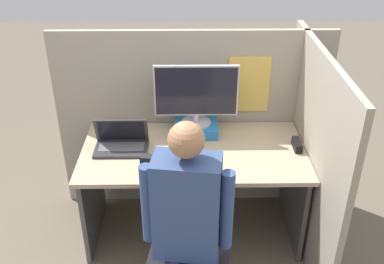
# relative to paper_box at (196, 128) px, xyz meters

# --- Properties ---
(cubicle_panel_back) EXTENTS (2.02, 0.05, 1.42)m
(cubicle_panel_back) POSITION_rel_paper_box_xyz_m (-0.02, 0.17, -0.04)
(cubicle_panel_back) COLOR gray
(cubicle_panel_back) RESTS_ON ground
(cubicle_panel_right) EXTENTS (0.04, 1.43, 1.42)m
(cubicle_panel_right) POSITION_rel_paper_box_xyz_m (0.76, -0.32, -0.05)
(cubicle_panel_right) COLOR gray
(cubicle_panel_right) RESTS_ON ground
(desk) EXTENTS (1.52, 0.77, 0.72)m
(desk) POSITION_rel_paper_box_xyz_m (-0.02, -0.24, -0.21)
(desk) COLOR tan
(desk) RESTS_ON ground
(paper_box) EXTENTS (0.30, 0.25, 0.08)m
(paper_box) POSITION_rel_paper_box_xyz_m (0.00, 0.00, 0.00)
(paper_box) COLOR #236BAD
(paper_box) RESTS_ON desk
(monitor) EXTENTS (0.58, 0.21, 0.44)m
(monitor) POSITION_rel_paper_box_xyz_m (0.00, 0.00, 0.27)
(monitor) COLOR #B2B2B7
(monitor) RESTS_ON paper_box
(laptop) EXTENTS (0.36, 0.21, 0.22)m
(laptop) POSITION_rel_paper_box_xyz_m (-0.51, -0.22, 0.01)
(laptop) COLOR #2D2D33
(laptop) RESTS_ON desk
(mouse) EXTENTS (0.07, 0.04, 0.03)m
(mouse) POSITION_rel_paper_box_xyz_m (-0.22, -0.41, -0.02)
(mouse) COLOR gray
(mouse) RESTS_ON desk
(stapler) EXTENTS (0.05, 0.14, 0.06)m
(stapler) POSITION_rel_paper_box_xyz_m (0.68, -0.23, -0.01)
(stapler) COLOR black
(stapler) RESTS_ON desk
(carrot_toy) EXTENTS (0.04, 0.15, 0.04)m
(carrot_toy) POSITION_rel_paper_box_xyz_m (0.06, -0.41, -0.02)
(carrot_toy) COLOR orange
(carrot_toy) RESTS_ON desk
(office_chair) EXTENTS (0.54, 0.59, 0.99)m
(office_chair) POSITION_rel_paper_box_xyz_m (-0.08, -0.91, -0.26)
(office_chair) COLOR black
(office_chair) RESTS_ON ground
(person) EXTENTS (0.48, 0.43, 1.35)m
(person) POSITION_rel_paper_box_xyz_m (-0.06, -1.06, 0.01)
(person) COLOR #282D4C
(person) RESTS_ON ground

